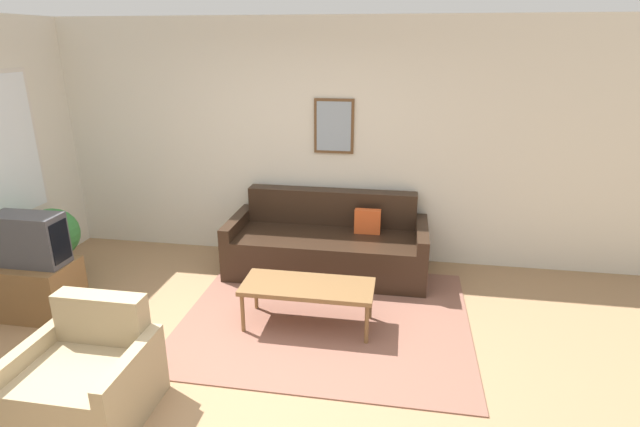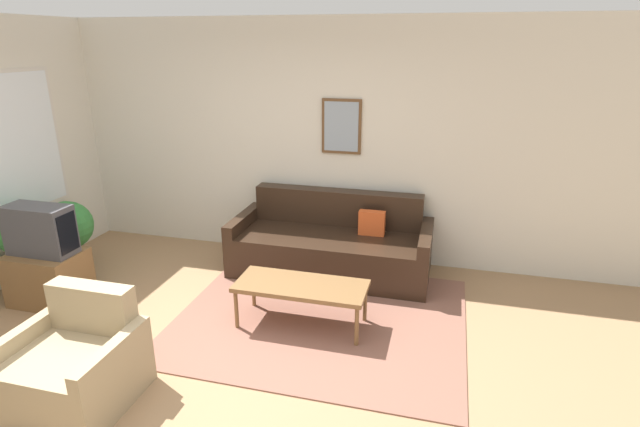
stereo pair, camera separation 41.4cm
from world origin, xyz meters
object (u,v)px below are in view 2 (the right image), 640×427
at_px(tv, 40,230).
at_px(potted_plant_tall, 26,234).
at_px(couch, 332,246).
at_px(coffee_table, 301,288).
at_px(armchair, 74,366).

distance_m(tv, potted_plant_tall, 0.45).
distance_m(couch, coffee_table, 1.17).
distance_m(tv, armchair, 1.75).
distance_m(couch, potted_plant_tall, 3.14).
height_order(coffee_table, armchair, armchair).
xyz_separation_m(coffee_table, tv, (-2.51, -0.21, 0.38)).
height_order(tv, armchair, tv).
bearing_deg(armchair, coffee_table, 39.73).
bearing_deg(couch, armchair, -116.92).
distance_m(coffee_table, armchair, 1.85).
bearing_deg(tv, potted_plant_tall, 153.04).
height_order(couch, armchair, couch).
relative_size(coffee_table, armchair, 1.40).
xyz_separation_m(couch, coffee_table, (-0.00, -1.16, 0.08)).
xyz_separation_m(coffee_table, potted_plant_tall, (-2.89, -0.01, 0.23)).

